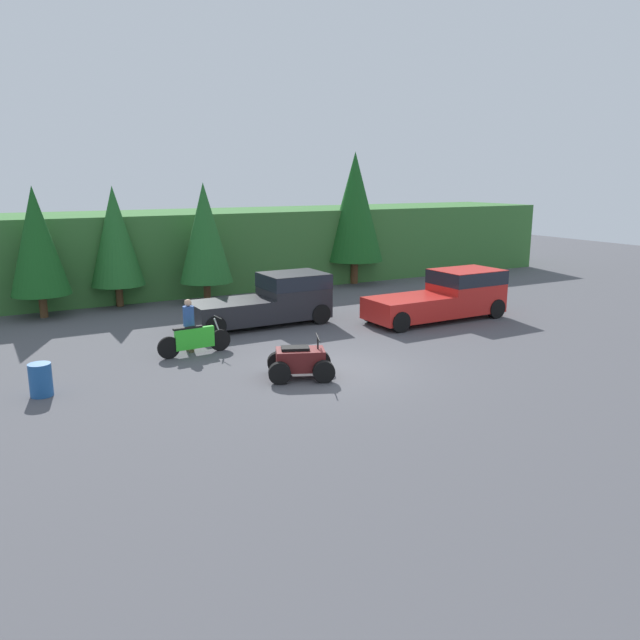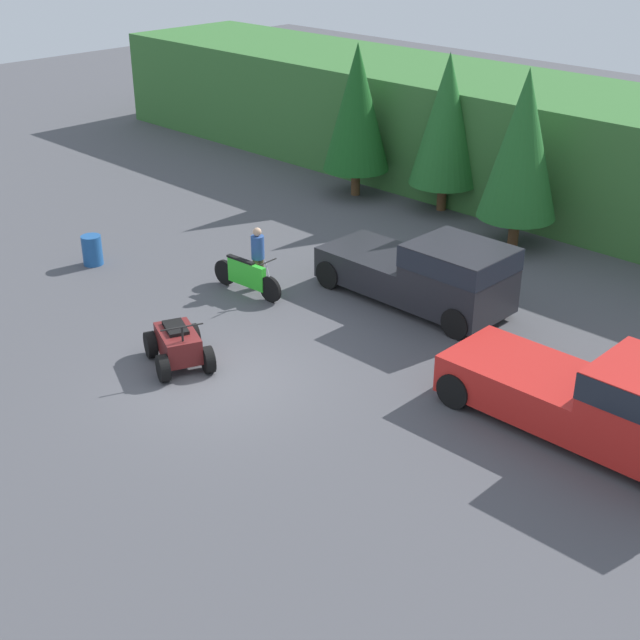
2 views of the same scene
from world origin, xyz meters
The scene contains 11 objects.
ground_plane centered at (0.00, 0.00, 0.00)m, with size 80.00×80.00×0.00m, color #4C4C51.
hillside_backdrop centered at (0.00, 16.00, 1.96)m, with size 44.00×6.00×3.92m.
tree_left centered at (-6.90, 11.95, 3.12)m, with size 2.34×2.34×5.31m.
tree_mid_left centered at (-3.69, 12.79, 3.10)m, with size 2.32×2.32×5.27m.
tree_mid_right centered at (-0.02, 11.63, 3.18)m, with size 2.38×2.38×5.41m.
pickup_truck_red centered at (7.46, 3.79, 1.01)m, with size 5.91×2.21×1.94m.
pickup_truck_second centered at (0.91, 6.36, 1.01)m, with size 5.37×2.15×1.94m.
dirt_bike centered at (-3.19, 3.58, 0.49)m, with size 2.47×0.60×1.16m.
quad_atv centered at (-1.30, -0.17, 0.47)m, with size 2.20×1.88×1.20m.
rider_person centered at (-3.23, 4.03, 0.95)m, with size 0.42×0.42×1.76m.
steel_barrel centered at (-7.95, 1.74, 0.44)m, with size 0.58×0.58×0.88m.
Camera 2 is at (13.81, -10.77, 10.05)m, focal length 50.00 mm.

